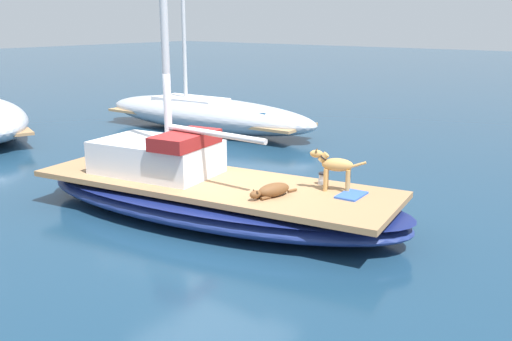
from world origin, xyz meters
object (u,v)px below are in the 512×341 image
dog_brown (272,190)px  deck_winch (323,179)px  dog_tan (335,166)px  moored_boat_starboard_side (206,113)px  deck_towel (351,195)px  sailboat_main (212,198)px

dog_brown → deck_winch: 1.15m
dog_tan → moored_boat_starboard_side: (5.10, 7.62, -0.52)m
dog_tan → moored_boat_starboard_side: moored_boat_starboard_side is taller
deck_winch → dog_brown: bearing=166.4°
deck_towel → dog_tan: bearing=76.7°
deck_winch → moored_boat_starboard_side: (4.90, 7.28, -0.20)m
sailboat_main → dog_brown: 1.47m
dog_brown → deck_towel: bearing=-50.1°
sailboat_main → deck_towel: bearing=-73.2°
dog_tan → deck_towel: size_ratio=1.59×
deck_towel → moored_boat_starboard_side: moored_boat_starboard_side is taller
dog_tan → deck_towel: (-0.09, -0.38, -0.41)m
sailboat_main → deck_towel: 2.53m
deck_winch → deck_towel: bearing=-111.8°
dog_brown → dog_tan: dog_tan is taller
dog_brown → dog_tan: bearing=-33.6°
sailboat_main → deck_winch: bearing=-58.9°
deck_winch → moored_boat_starboard_side: bearing=56.0°
dog_brown → moored_boat_starboard_side: size_ratio=0.12×
dog_tan → deck_winch: size_ratio=4.24×
sailboat_main → deck_towel: size_ratio=13.49×
dog_tan → dog_brown: bearing=146.4°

